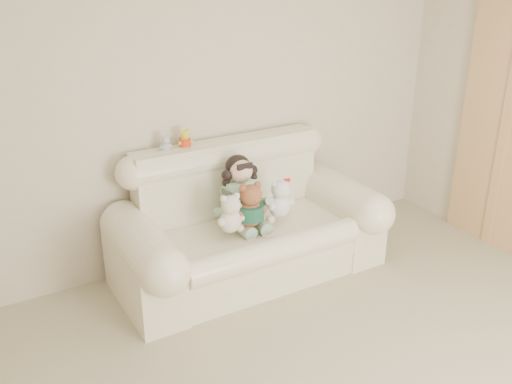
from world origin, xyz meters
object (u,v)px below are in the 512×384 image
object	(u,v)px
brown_teddy	(250,201)
seated_child	(241,190)
cream_teddy	(230,210)
sofa	(249,216)
white_cat	(280,194)

from	to	relation	value
brown_teddy	seated_child	bearing A→B (deg)	90.93
cream_teddy	brown_teddy	bearing A→B (deg)	-12.38
sofa	brown_teddy	world-z (taller)	sofa
sofa	white_cat	world-z (taller)	sofa
brown_teddy	sofa	bearing A→B (deg)	72.90
brown_teddy	cream_teddy	bearing A→B (deg)	-165.20
sofa	brown_teddy	bearing A→B (deg)	-117.26
sofa	brown_teddy	xyz separation A→B (m)	(-0.07, -0.13, 0.19)
seated_child	white_cat	bearing A→B (deg)	-44.70
sofa	seated_child	size ratio (longest dim) A/B	3.67
seated_child	cream_teddy	world-z (taller)	seated_child
brown_teddy	white_cat	size ratio (longest dim) A/B	1.10
brown_teddy	white_cat	xyz separation A→B (m)	(0.28, 0.03, -0.02)
sofa	seated_child	xyz separation A→B (m)	(-0.03, 0.08, 0.19)
sofa	cream_teddy	size ratio (longest dim) A/B	5.92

